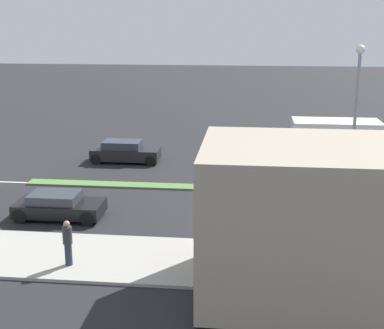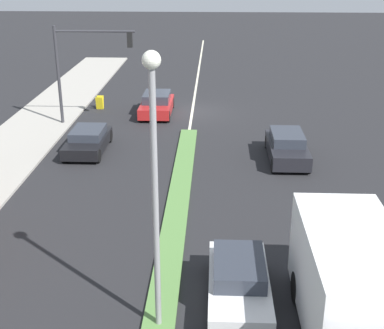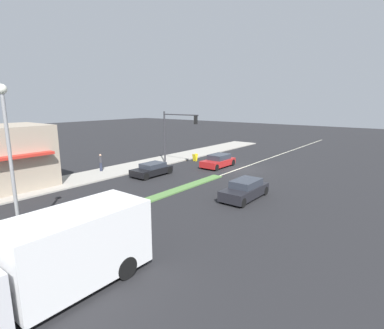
{
  "view_description": "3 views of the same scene",
  "coord_description": "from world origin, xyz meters",
  "px_view_note": "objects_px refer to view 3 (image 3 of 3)",
  "views": [
    {
      "loc": [
        26.83,
        15.87,
        8.59
      ],
      "look_at": [
        0.26,
        12.98,
        1.37
      ],
      "focal_mm": 50.0,
      "sensor_mm": 36.0,
      "label": 1
    },
    {
      "loc": [
        -1.43,
        32.95,
        9.47
      ],
      "look_at": [
        -0.57,
        13.37,
        1.69
      ],
      "focal_mm": 50.0,
      "sensor_mm": 36.0,
      "label": 2
    },
    {
      "loc": [
        -14.54,
        26.43,
        6.72
      ],
      "look_at": [
        -0.86,
        8.95,
        2.05
      ],
      "focal_mm": 28.0,
      "sensor_mm": 36.0,
      "label": 3
    }
  ],
  "objects_px": {
    "van_white": "(68,237)",
    "traffic_signal_main": "(175,129)",
    "warning_aframe_sign": "(195,157)",
    "hatchback_red": "(218,161)",
    "pedestrian": "(101,162)",
    "suv_black": "(152,169)",
    "street_lamp": "(9,146)",
    "sedan_dark": "(245,190)",
    "delivery_truck": "(55,257)"
  },
  "relations": [
    {
      "from": "street_lamp",
      "to": "hatchback_red",
      "type": "relative_size",
      "value": 1.82
    },
    {
      "from": "pedestrian",
      "to": "van_white",
      "type": "bearing_deg",
      "value": 139.4
    },
    {
      "from": "van_white",
      "to": "suv_black",
      "type": "relative_size",
      "value": 1.03
    },
    {
      "from": "delivery_truck",
      "to": "hatchback_red",
      "type": "height_order",
      "value": "delivery_truck"
    },
    {
      "from": "traffic_signal_main",
      "to": "hatchback_red",
      "type": "xyz_separation_m",
      "value": [
        -3.92,
        -2.39,
        -3.26
      ]
    },
    {
      "from": "traffic_signal_main",
      "to": "hatchback_red",
      "type": "bearing_deg",
      "value": -148.68
    },
    {
      "from": "street_lamp",
      "to": "hatchback_red",
      "type": "xyz_separation_m",
      "value": [
        2.2,
        -20.49,
        -4.14
      ]
    },
    {
      "from": "pedestrian",
      "to": "hatchback_red",
      "type": "distance_m",
      "value": 11.81
    },
    {
      "from": "sedan_dark",
      "to": "van_white",
      "type": "relative_size",
      "value": 1.06
    },
    {
      "from": "street_lamp",
      "to": "suv_black",
      "type": "relative_size",
      "value": 1.9
    },
    {
      "from": "van_white",
      "to": "traffic_signal_main",
      "type": "bearing_deg",
      "value": -63.82
    },
    {
      "from": "pedestrian",
      "to": "delivery_truck",
      "type": "bearing_deg",
      "value": 140.3
    },
    {
      "from": "traffic_signal_main",
      "to": "street_lamp",
      "type": "height_order",
      "value": "street_lamp"
    },
    {
      "from": "street_lamp",
      "to": "sedan_dark",
      "type": "height_order",
      "value": "street_lamp"
    },
    {
      "from": "hatchback_red",
      "to": "sedan_dark",
      "type": "bearing_deg",
      "value": 133.43
    },
    {
      "from": "street_lamp",
      "to": "warning_aframe_sign",
      "type": "relative_size",
      "value": 8.8
    },
    {
      "from": "hatchback_red",
      "to": "street_lamp",
      "type": "bearing_deg",
      "value": 96.13
    },
    {
      "from": "delivery_truck",
      "to": "pedestrian",
      "type": "bearing_deg",
      "value": -39.7
    },
    {
      "from": "warning_aframe_sign",
      "to": "hatchback_red",
      "type": "bearing_deg",
      "value": 165.18
    },
    {
      "from": "traffic_signal_main",
      "to": "sedan_dark",
      "type": "height_order",
      "value": "traffic_signal_main"
    },
    {
      "from": "hatchback_red",
      "to": "suv_black",
      "type": "height_order",
      "value": "hatchback_red"
    },
    {
      "from": "pedestrian",
      "to": "sedan_dark",
      "type": "height_order",
      "value": "pedestrian"
    },
    {
      "from": "traffic_signal_main",
      "to": "sedan_dark",
      "type": "xyz_separation_m",
      "value": [
        -11.12,
        5.22,
        -3.26
      ]
    },
    {
      "from": "sedan_dark",
      "to": "suv_black",
      "type": "xyz_separation_m",
      "value": [
        10.0,
        -0.71,
        -0.07
      ]
    },
    {
      "from": "pedestrian",
      "to": "sedan_dark",
      "type": "relative_size",
      "value": 0.4
    },
    {
      "from": "pedestrian",
      "to": "hatchback_red",
      "type": "relative_size",
      "value": 0.41
    },
    {
      "from": "street_lamp",
      "to": "delivery_truck",
      "type": "height_order",
      "value": "street_lamp"
    },
    {
      "from": "delivery_truck",
      "to": "warning_aframe_sign",
      "type": "bearing_deg",
      "value": -63.73
    },
    {
      "from": "sedan_dark",
      "to": "hatchback_red",
      "type": "bearing_deg",
      "value": -46.57
    },
    {
      "from": "street_lamp",
      "to": "pedestrian",
      "type": "height_order",
      "value": "street_lamp"
    },
    {
      "from": "street_lamp",
      "to": "suv_black",
      "type": "height_order",
      "value": "street_lamp"
    },
    {
      "from": "van_white",
      "to": "suv_black",
      "type": "height_order",
      "value": "van_white"
    },
    {
      "from": "traffic_signal_main",
      "to": "street_lamp",
      "type": "xyz_separation_m",
      "value": [
        -6.12,
        18.1,
        0.88
      ]
    },
    {
      "from": "delivery_truck",
      "to": "hatchback_red",
      "type": "xyz_separation_m",
      "value": [
        7.2,
        -21.32,
        -0.83
      ]
    },
    {
      "from": "hatchback_red",
      "to": "suv_black",
      "type": "xyz_separation_m",
      "value": [
        2.8,
        6.9,
        -0.07
      ]
    },
    {
      "from": "pedestrian",
      "to": "delivery_truck",
      "type": "xyz_separation_m",
      "value": [
        -14.84,
        12.33,
        0.47
      ]
    },
    {
      "from": "street_lamp",
      "to": "van_white",
      "type": "height_order",
      "value": "street_lamp"
    },
    {
      "from": "pedestrian",
      "to": "van_white",
      "type": "xyz_separation_m",
      "value": [
        -12.04,
        10.32,
        -0.35
      ]
    },
    {
      "from": "delivery_truck",
      "to": "sedan_dark",
      "type": "distance_m",
      "value": 13.74
    },
    {
      "from": "hatchback_red",
      "to": "delivery_truck",
      "type": "bearing_deg",
      "value": 108.66
    },
    {
      "from": "warning_aframe_sign",
      "to": "van_white",
      "type": "relative_size",
      "value": 0.21
    },
    {
      "from": "street_lamp",
      "to": "suv_black",
      "type": "xyz_separation_m",
      "value": [
        5.0,
        -13.59,
        -4.2
      ]
    },
    {
      "from": "traffic_signal_main",
      "to": "delivery_truck",
      "type": "bearing_deg",
      "value": 120.44
    },
    {
      "from": "sedan_dark",
      "to": "hatchback_red",
      "type": "relative_size",
      "value": 1.04
    },
    {
      "from": "street_lamp",
      "to": "delivery_truck",
      "type": "bearing_deg",
      "value": 170.56
    },
    {
      "from": "van_white",
      "to": "sedan_dark",
      "type": "bearing_deg",
      "value": -103.44
    },
    {
      "from": "hatchback_red",
      "to": "suv_black",
      "type": "distance_m",
      "value": 7.44
    },
    {
      "from": "delivery_truck",
      "to": "hatchback_red",
      "type": "relative_size",
      "value": 1.85
    },
    {
      "from": "traffic_signal_main",
      "to": "pedestrian",
      "type": "height_order",
      "value": "traffic_signal_main"
    },
    {
      "from": "pedestrian",
      "to": "street_lamp",
      "type": "bearing_deg",
      "value": 130.58
    }
  ]
}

